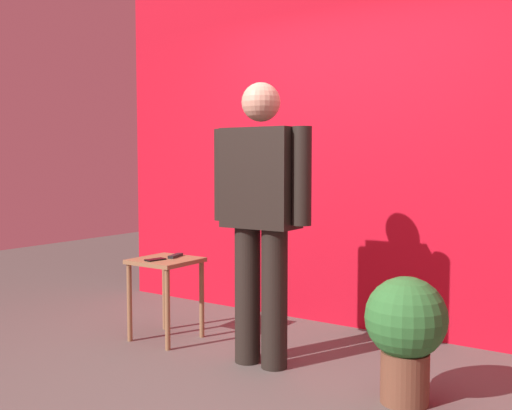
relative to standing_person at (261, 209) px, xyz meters
The scene contains 7 objects.
ground_plane 1.09m from the standing_person, 70.46° to the right, with size 12.00×12.00×0.00m, color #59544F.
back_wall_red 1.37m from the standing_person, 82.93° to the left, with size 4.72×0.12×3.35m, color red.
standing_person is the anchor object (origin of this frame).
side_table 1.02m from the standing_person, behind, with size 0.43×0.43×0.59m.
cell_phone 0.98m from the standing_person, behind, with size 0.07×0.14×0.01m, color black.
tv_remote 0.96m from the standing_person, 169.51° to the left, with size 0.04×0.17×0.02m, color black.
potted_plant 1.15m from the standing_person, ahead, with size 0.44×0.44×0.69m.
Camera 1 is at (1.94, -2.71, 1.30)m, focal length 42.09 mm.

